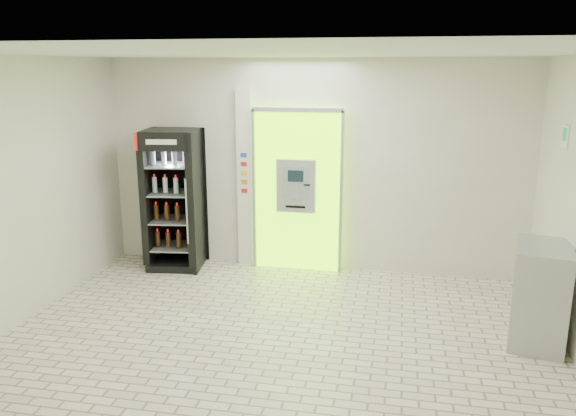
# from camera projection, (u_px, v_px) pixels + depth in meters

# --- Properties ---
(ground) EXTENTS (6.00, 6.00, 0.00)m
(ground) POSITION_uv_depth(u_px,v_px,m) (275.00, 346.00, 5.94)
(ground) COLOR beige
(ground) RESTS_ON ground
(room_shell) EXTENTS (6.00, 6.00, 6.00)m
(room_shell) POSITION_uv_depth(u_px,v_px,m) (274.00, 175.00, 5.49)
(room_shell) COLOR silver
(room_shell) RESTS_ON ground
(atm_assembly) EXTENTS (1.30, 0.24, 2.33)m
(atm_assembly) POSITION_uv_depth(u_px,v_px,m) (297.00, 190.00, 7.99)
(atm_assembly) COLOR #86FB00
(atm_assembly) RESTS_ON ground
(pillar) EXTENTS (0.22, 0.11, 2.60)m
(pillar) POSITION_uv_depth(u_px,v_px,m) (245.00, 178.00, 8.14)
(pillar) COLOR silver
(pillar) RESTS_ON ground
(beverage_cooler) EXTENTS (0.85, 0.79, 2.02)m
(beverage_cooler) POSITION_uv_depth(u_px,v_px,m) (175.00, 202.00, 8.13)
(beverage_cooler) COLOR black
(beverage_cooler) RESTS_ON ground
(steel_cabinet) EXTENTS (0.70, 0.90, 1.08)m
(steel_cabinet) POSITION_uv_depth(u_px,v_px,m) (540.00, 295.00, 5.91)
(steel_cabinet) COLOR #A2A5A9
(steel_cabinet) RESTS_ON ground
(exit_sign) EXTENTS (0.02, 0.22, 0.26)m
(exit_sign) POSITION_uv_depth(u_px,v_px,m) (565.00, 137.00, 6.19)
(exit_sign) COLOR white
(exit_sign) RESTS_ON room_shell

